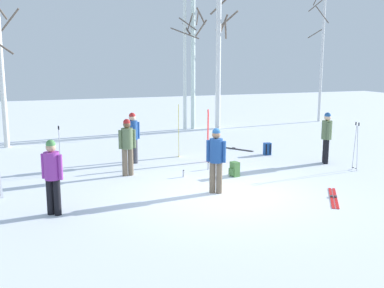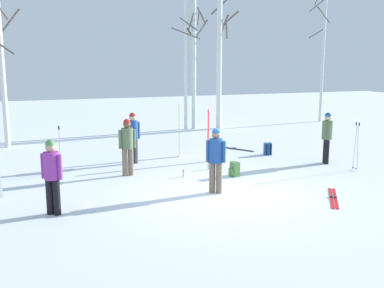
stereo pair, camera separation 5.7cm
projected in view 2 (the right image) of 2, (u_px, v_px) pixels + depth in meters
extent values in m
plane|color=white|center=(224.00, 195.00, 11.79)|extent=(60.00, 60.00, 0.00)
cylinder|color=#72604C|center=(125.00, 162.00, 13.63)|extent=(0.16, 0.16, 0.82)
cylinder|color=#72604C|center=(131.00, 162.00, 13.69)|extent=(0.16, 0.16, 0.82)
cylinder|color=#566B47|center=(127.00, 138.00, 13.52)|extent=(0.34, 0.34, 0.62)
sphere|color=brown|center=(127.00, 124.00, 13.45)|extent=(0.22, 0.22, 0.22)
sphere|color=#B22626|center=(127.00, 122.00, 13.44)|extent=(0.21, 0.21, 0.21)
cylinder|color=#566B47|center=(120.00, 139.00, 13.45)|extent=(0.10, 0.10, 0.56)
cylinder|color=#566B47|center=(134.00, 139.00, 13.60)|extent=(0.10, 0.10, 0.56)
cylinder|color=black|center=(57.00, 197.00, 10.19)|extent=(0.16, 0.16, 0.82)
cylinder|color=black|center=(50.00, 197.00, 10.24)|extent=(0.16, 0.16, 0.82)
cylinder|color=purple|center=(51.00, 166.00, 10.09)|extent=(0.34, 0.34, 0.62)
sphere|color=tan|center=(50.00, 147.00, 10.01)|extent=(0.22, 0.22, 0.22)
sphere|color=#4C8C4C|center=(50.00, 144.00, 10.00)|extent=(0.21, 0.21, 0.21)
cylinder|color=purple|center=(60.00, 167.00, 10.03)|extent=(0.10, 0.10, 0.56)
cylinder|color=purple|center=(43.00, 166.00, 10.14)|extent=(0.10, 0.10, 0.56)
cylinder|color=black|center=(325.00, 151.00, 15.32)|extent=(0.16, 0.16, 0.82)
cylinder|color=black|center=(327.00, 152.00, 15.15)|extent=(0.16, 0.16, 0.82)
cylinder|color=#566B47|center=(327.00, 130.00, 15.10)|extent=(0.34, 0.34, 0.62)
sphere|color=beige|center=(328.00, 117.00, 15.03)|extent=(0.22, 0.22, 0.22)
sphere|color=#265999|center=(328.00, 116.00, 15.01)|extent=(0.21, 0.21, 0.21)
cylinder|color=#566B47|center=(326.00, 130.00, 15.31)|extent=(0.10, 0.10, 0.56)
cylinder|color=#566B47|center=(329.00, 132.00, 14.90)|extent=(0.10, 0.10, 0.56)
cylinder|color=#4C4C56|center=(136.00, 151.00, 15.26)|extent=(0.16, 0.16, 0.82)
cylinder|color=#4C4C56|center=(131.00, 152.00, 15.16)|extent=(0.16, 0.16, 0.82)
cylinder|color=#1E478C|center=(133.00, 130.00, 15.08)|extent=(0.34, 0.34, 0.62)
sphere|color=beige|center=(132.00, 118.00, 15.00)|extent=(0.22, 0.22, 0.22)
sphere|color=#B22626|center=(132.00, 116.00, 14.99)|extent=(0.21, 0.21, 0.21)
cylinder|color=#1E478C|center=(138.00, 130.00, 15.19)|extent=(0.10, 0.10, 0.56)
cylinder|color=#1E478C|center=(127.00, 131.00, 14.97)|extent=(0.10, 0.10, 0.56)
cylinder|color=#72604C|center=(212.00, 177.00, 11.89)|extent=(0.16, 0.16, 0.82)
cylinder|color=#72604C|center=(219.00, 178.00, 11.84)|extent=(0.16, 0.16, 0.82)
cylinder|color=#1E478C|center=(216.00, 151.00, 11.73)|extent=(0.34, 0.34, 0.62)
sphere|color=#997051|center=(216.00, 135.00, 11.66)|extent=(0.22, 0.22, 0.22)
sphere|color=#265999|center=(216.00, 132.00, 11.65)|extent=(0.21, 0.21, 0.21)
cylinder|color=#1E478C|center=(208.00, 151.00, 11.80)|extent=(0.10, 0.10, 0.56)
cylinder|color=#1E478C|center=(224.00, 152.00, 11.68)|extent=(0.10, 0.10, 0.56)
cube|color=red|center=(208.00, 137.00, 15.44)|extent=(0.09, 0.11, 1.70)
cube|color=red|center=(209.00, 111.00, 15.28)|extent=(0.05, 0.06, 0.10)
cube|color=red|center=(208.00, 137.00, 15.38)|extent=(0.09, 0.11, 1.70)
cube|color=red|center=(208.00, 111.00, 15.22)|extent=(0.05, 0.06, 0.10)
cube|color=yellow|center=(179.00, 132.00, 16.25)|extent=(0.06, 0.16, 1.79)
cube|color=yellow|center=(179.00, 106.00, 16.08)|extent=(0.03, 0.06, 0.10)
cube|color=yellow|center=(179.00, 132.00, 16.19)|extent=(0.06, 0.16, 1.79)
cube|color=yellow|center=(179.00, 106.00, 16.02)|extent=(0.03, 0.06, 0.10)
cube|color=red|center=(335.00, 198.00, 11.46)|extent=(1.04, 1.50, 0.02)
cube|color=#333338|center=(335.00, 197.00, 11.50)|extent=(0.12, 0.13, 0.03)
cube|color=red|center=(331.00, 198.00, 11.49)|extent=(1.04, 1.50, 0.02)
cube|color=#333338|center=(331.00, 196.00, 11.53)|extent=(0.12, 0.13, 0.03)
cube|color=black|center=(235.00, 149.00, 17.75)|extent=(0.96, 1.45, 0.02)
cube|color=#333338|center=(234.00, 148.00, 17.77)|extent=(0.12, 0.14, 0.03)
cube|color=black|center=(234.00, 149.00, 17.67)|extent=(0.96, 1.45, 0.02)
cube|color=#333338|center=(233.00, 148.00, 17.69)|extent=(0.12, 0.14, 0.03)
cylinder|color=#B2B2BC|center=(60.00, 151.00, 13.83)|extent=(0.02, 0.10, 1.38)
cylinder|color=black|center=(59.00, 127.00, 13.69)|extent=(0.04, 0.04, 0.10)
cylinder|color=black|center=(61.00, 171.00, 13.94)|extent=(0.07, 0.07, 0.01)
cylinder|color=#B2B2BC|center=(60.00, 152.00, 13.69)|extent=(0.02, 0.10, 1.38)
cylinder|color=black|center=(59.00, 128.00, 13.55)|extent=(0.04, 0.04, 0.10)
cylinder|color=black|center=(61.00, 172.00, 13.80)|extent=(0.07, 0.07, 0.01)
cylinder|color=#B2B2BC|center=(355.00, 148.00, 14.27)|extent=(0.02, 0.11, 1.42)
cylinder|color=black|center=(356.00, 124.00, 14.13)|extent=(0.04, 0.04, 0.10)
cylinder|color=black|center=(353.00, 168.00, 14.39)|extent=(0.07, 0.07, 0.01)
cylinder|color=#B2B2BC|center=(358.00, 149.00, 14.15)|extent=(0.02, 0.11, 1.42)
cylinder|color=black|center=(359.00, 124.00, 14.01)|extent=(0.04, 0.04, 0.10)
cylinder|color=black|center=(356.00, 169.00, 14.27)|extent=(0.07, 0.07, 0.01)
cube|color=#1E4C99|center=(268.00, 149.00, 16.61)|extent=(0.29, 0.25, 0.44)
cube|color=#1E4C99|center=(267.00, 150.00, 16.75)|extent=(0.20, 0.10, 0.20)
cube|color=black|center=(271.00, 149.00, 16.51)|extent=(0.04, 0.03, 0.37)
cube|color=black|center=(267.00, 150.00, 16.49)|extent=(0.04, 0.03, 0.37)
cube|color=#4C7F3F|center=(235.00, 169.00, 13.57)|extent=(0.25, 0.29, 0.44)
cube|color=#4C7F3F|center=(231.00, 172.00, 13.52)|extent=(0.10, 0.20, 0.20)
cube|color=black|center=(236.00, 168.00, 13.69)|extent=(0.03, 0.04, 0.37)
cube|color=black|center=(239.00, 169.00, 13.57)|extent=(0.03, 0.04, 0.37)
cylinder|color=silver|center=(184.00, 174.00, 13.52)|extent=(0.06, 0.06, 0.19)
cylinder|color=black|center=(184.00, 170.00, 13.50)|extent=(0.04, 0.04, 0.02)
cylinder|color=silver|center=(209.00, 166.00, 14.44)|extent=(0.06, 0.06, 0.22)
cylinder|color=black|center=(209.00, 162.00, 14.41)|extent=(0.04, 0.04, 0.02)
cylinder|color=silver|center=(2.00, 73.00, 17.59)|extent=(0.21, 0.21, 5.80)
cylinder|color=brown|center=(1.00, 10.00, 17.01)|extent=(0.50, 0.35, 0.68)
cylinder|color=brown|center=(9.00, 23.00, 17.74)|extent=(0.94, 0.78, 1.08)
cylinder|color=silver|center=(186.00, 64.00, 22.10)|extent=(0.16, 0.16, 6.37)
cylinder|color=brown|center=(198.00, 18.00, 21.73)|extent=(0.42, 1.21, 0.57)
cylinder|color=brown|center=(191.00, 22.00, 21.86)|extent=(0.13, 0.61, 0.82)
cylinder|color=brown|center=(186.00, 33.00, 21.18)|extent=(1.30, 0.49, 0.54)
cylinder|color=brown|center=(189.00, 24.00, 21.36)|extent=(0.89, 0.07, 0.59)
cylinder|color=silver|center=(194.00, 63.00, 22.22)|extent=(0.21, 0.21, 6.54)
cylinder|color=brown|center=(187.00, 29.00, 21.76)|extent=(0.19, 0.76, 0.60)
cylinder|color=brown|center=(202.00, 28.00, 22.16)|extent=(0.29, 0.96, 0.77)
cylinder|color=brown|center=(202.00, 16.00, 21.63)|extent=(0.71, 0.67, 0.73)
cylinder|color=silver|center=(219.00, 50.00, 22.27)|extent=(0.25, 0.25, 7.77)
cylinder|color=brown|center=(228.00, 21.00, 22.50)|extent=(0.75, 1.23, 0.93)
cylinder|color=brown|center=(222.00, 4.00, 22.37)|extent=(0.97, 0.73, 1.02)
cylinder|color=brown|center=(225.00, 24.00, 22.20)|extent=(0.22, 0.67, 0.89)
cylinder|color=brown|center=(226.00, 30.00, 22.05)|extent=(0.43, 0.70, 0.87)
cylinder|color=silver|center=(323.00, 52.00, 24.83)|extent=(0.15, 0.15, 7.59)
cylinder|color=brown|center=(319.00, 3.00, 24.89)|extent=(1.21, 0.06, 0.92)
cylinder|color=brown|center=(323.00, 14.00, 24.16)|extent=(0.52, 0.65, 0.96)
cylinder|color=brown|center=(317.00, 33.00, 25.13)|extent=(1.14, 0.17, 0.61)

